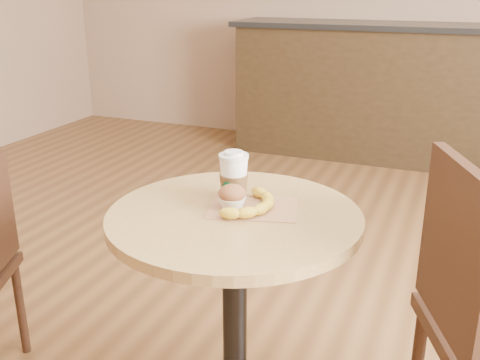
% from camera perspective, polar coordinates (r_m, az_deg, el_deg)
% --- Properties ---
extents(cafe_table, '(0.69, 0.69, 0.75)m').
position_cam_1_polar(cafe_table, '(1.61, -0.55, -10.55)').
color(cafe_table, black).
rests_on(cafe_table, ground).
extents(service_counter, '(2.30, 0.65, 1.04)m').
position_cam_1_polar(service_counter, '(4.58, 14.04, 8.73)').
color(service_counter, black).
rests_on(service_counter, ground).
extents(kraft_bag, '(0.28, 0.24, 0.00)m').
position_cam_1_polar(kraft_bag, '(1.54, 1.36, -2.84)').
color(kraft_bag, '#A3724F').
rests_on(kraft_bag, cafe_table).
extents(coffee_cup, '(0.08, 0.08, 0.14)m').
position_cam_1_polar(coffee_cup, '(1.59, -0.64, 0.25)').
color(coffee_cup, white).
rests_on(coffee_cup, cafe_table).
extents(muffin, '(0.08, 0.08, 0.07)m').
position_cam_1_polar(muffin, '(1.52, -0.81, -1.75)').
color(muffin, white).
rests_on(muffin, kraft_bag).
extents(banana, '(0.17, 0.25, 0.03)m').
position_cam_1_polar(banana, '(1.52, 1.44, -2.43)').
color(banana, gold).
rests_on(banana, kraft_bag).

